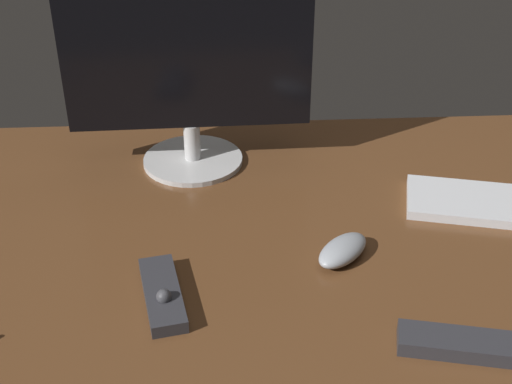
{
  "coord_description": "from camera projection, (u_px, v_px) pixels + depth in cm",
  "views": [
    {
      "loc": [
        -13.68,
        -104.05,
        74.21
      ],
      "look_at": [
        -7.68,
        1.61,
        8.0
      ],
      "focal_mm": 49.09,
      "sensor_mm": 36.0,
      "label": 1
    }
  ],
  "objects": [
    {
      "name": "tv_remote",
      "position": [
        464.0,
        344.0,
        0.99
      ],
      "size": [
        19.41,
        9.31,
        2.37
      ],
      "primitive_type": "cube",
      "rotation": [
        0.0,
        0.0,
        -0.22
      ],
      "color": "#2D2D33",
      "rests_on": "desk"
    },
    {
      "name": "computer_mouse",
      "position": [
        343.0,
        250.0,
        1.17
      ],
      "size": [
        11.91,
        12.1,
        3.32
      ],
      "primitive_type": "ellipsoid",
      "rotation": [
        0.0,
        0.0,
        0.81
      ],
      "color": "#999EA5",
      "rests_on": "desk"
    },
    {
      "name": "monitor",
      "position": [
        188.0,
        63.0,
        1.34
      ],
      "size": [
        48.14,
        20.61,
        41.06
      ],
      "rotation": [
        0.0,
        0.0,
        0.03
      ],
      "color": "silver",
      "rests_on": "desk"
    },
    {
      "name": "media_remote",
      "position": [
        163.0,
        294.0,
        1.09
      ],
      "size": [
        8.62,
        17.71,
        3.78
      ],
      "rotation": [
        0.0,
        0.0,
        -1.38
      ],
      "color": "#2D2D33",
      "rests_on": "desk"
    },
    {
      "name": "desk",
      "position": [
        298.0,
        228.0,
        1.28
      ],
      "size": [
        140.0,
        84.0,
        2.0
      ],
      "primitive_type": "cube",
      "color": "brown",
      "rests_on": "ground"
    }
  ]
}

